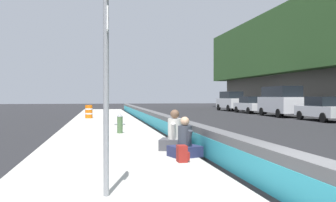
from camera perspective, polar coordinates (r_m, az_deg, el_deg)
jersey_barrier at (r=5.61m, az=22.05°, el=-12.78°), size 76.00×0.45×0.85m
route_sign_post at (r=5.82m, az=-9.75°, el=5.48°), size 0.44×0.09×3.60m
fire_hydrant at (r=15.61m, az=-7.63°, el=-3.44°), size 0.26×0.46×0.88m
seated_person_foreground at (r=9.55m, az=2.68°, el=-6.83°), size 0.84×0.91×1.05m
seated_person_middle at (r=10.74m, az=1.08°, el=-5.75°), size 0.97×1.05×1.19m
backpack at (r=8.81m, az=2.29°, el=-8.36°), size 0.32×0.28×0.40m
construction_barrel at (r=26.61m, az=-12.44°, el=-1.65°), size 0.54×0.54×0.95m
parked_car_fourth at (r=27.18m, az=23.33°, el=-1.13°), size 4.53×2.01×1.71m
parked_car_midline at (r=31.87m, az=17.40°, el=0.05°), size 5.17×2.24×2.56m
parked_car_far at (r=37.48m, az=12.94°, el=-0.58°), size 4.55×2.06×1.71m
parked_car_farther at (r=43.07m, az=9.94°, el=0.03°), size 4.87×2.20×2.28m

